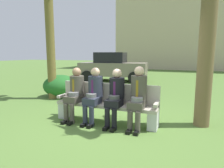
# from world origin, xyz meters

# --- Properties ---
(ground_plane) EXTENTS (80.00, 80.00, 0.00)m
(ground_plane) POSITION_xyz_m (0.00, 0.00, 0.00)
(ground_plane) COLOR #4E6F30
(park_bench) EXTENTS (2.40, 0.44, 0.90)m
(park_bench) POSITION_xyz_m (-0.10, 0.08, 0.44)
(park_bench) COLOR #B7AD9E
(park_bench) RESTS_ON ground
(seated_man_leftmost) EXTENTS (0.34, 0.72, 1.26)m
(seated_man_leftmost) POSITION_xyz_m (-0.87, -0.06, 0.70)
(seated_man_leftmost) COLOR #4C473D
(seated_man_leftmost) RESTS_ON ground
(seated_man_centerleft) EXTENTS (0.34, 0.72, 1.27)m
(seated_man_centerleft) POSITION_xyz_m (-0.37, -0.06, 0.71)
(seated_man_centerleft) COLOR #2D3342
(seated_man_centerleft) RESTS_ON ground
(seated_man_centerright) EXTENTS (0.34, 0.72, 1.26)m
(seated_man_centerright) POSITION_xyz_m (0.17, -0.06, 0.70)
(seated_man_centerright) COLOR black
(seated_man_centerright) RESTS_ON ground
(seated_man_rightmost) EXTENTS (0.34, 0.72, 1.33)m
(seated_man_rightmost) POSITION_xyz_m (0.67, -0.05, 0.74)
(seated_man_rightmost) COLOR #4C473D
(seated_man_rightmost) RESTS_ON ground
(shrub_near_bench) EXTENTS (1.31, 1.20, 0.82)m
(shrub_near_bench) POSITION_xyz_m (-2.78, 2.00, 0.41)
(shrub_near_bench) COLOR #215D22
(shrub_near_bench) RESTS_ON ground
(parked_car_near) EXTENTS (4.05, 2.05, 1.68)m
(parked_car_near) POSITION_xyz_m (-2.56, 6.82, 0.84)
(parked_car_near) COLOR slate
(parked_car_near) RESTS_ON ground
(building_backdrop) EXTENTS (16.71, 6.78, 12.81)m
(building_backdrop) POSITION_xyz_m (1.99, 19.70, 6.43)
(building_backdrop) COLOR #C6B491
(building_backdrop) RESTS_ON ground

